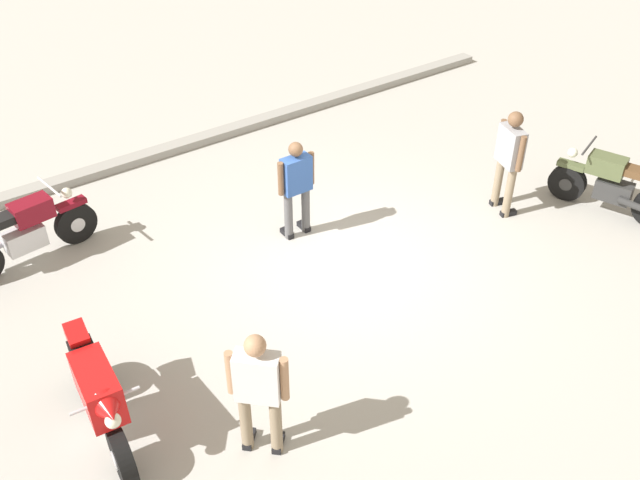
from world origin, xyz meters
name	(u,v)px	position (x,y,z in m)	size (l,w,h in m)	color
ground_plane	(348,267)	(0.00, 0.00, 0.00)	(40.00, 40.00, 0.00)	#ADAAA3
curb_edge	(200,140)	(0.00, 4.60, 0.07)	(14.00, 0.30, 0.15)	gray
motorcycle_olive_vintage	(612,185)	(4.29, -1.24, 0.49)	(0.91, 1.88, 1.07)	black
motorcycle_red_sportbike	(99,395)	(-3.96, -0.80, 0.59)	(0.70, 1.96, 1.14)	black
motorcycle_maroon_cruiser	(26,232)	(-3.68, 2.79, 0.52)	(2.09, 0.70, 1.09)	black
person_in_blue_shirt	(296,185)	(-0.14, 1.12, 0.89)	(0.62, 0.30, 1.59)	#59595B
person_in_white_shirt	(258,388)	(-2.67, -1.99, 0.95)	(0.55, 0.54, 1.66)	gray
person_in_gray_shirt	(509,156)	(2.91, -0.23, 1.00)	(0.42, 0.66, 1.74)	gray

